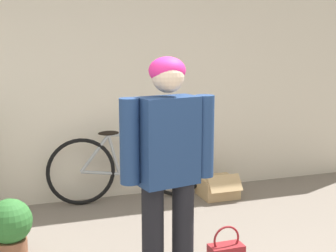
# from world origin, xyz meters

# --- Properties ---
(wall_back) EXTENTS (8.00, 0.07, 2.60)m
(wall_back) POSITION_xyz_m (0.00, 2.96, 1.30)
(wall_back) COLOR beige
(wall_back) RESTS_ON ground_plane
(person) EXTENTS (0.64, 0.27, 1.59)m
(person) POSITION_xyz_m (0.33, 0.83, 0.93)
(person) COLOR black
(person) RESTS_ON ground_plane
(bicycle) EXTENTS (1.76, 0.46, 0.78)m
(bicycle) POSITION_xyz_m (0.56, 2.74, 0.38)
(bicycle) COLOR black
(bicycle) RESTS_ON ground_plane
(cardboard_box) EXTENTS (0.39, 0.43, 0.28)m
(cardboard_box) POSITION_xyz_m (1.50, 2.54, 0.11)
(cardboard_box) COLOR tan
(cardboard_box) RESTS_ON ground_plane
(potted_plant) EXTENTS (0.35, 0.35, 0.50)m
(potted_plant) POSITION_xyz_m (-0.68, 1.67, 0.27)
(potted_plant) COLOR brown
(potted_plant) RESTS_ON ground_plane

